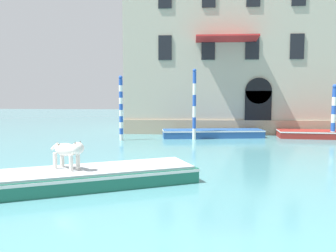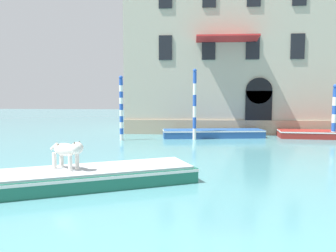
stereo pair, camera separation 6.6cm
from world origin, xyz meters
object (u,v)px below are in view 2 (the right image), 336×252
Objects in this scene: mooring_pole_2 at (334,112)px; dog_on_deck at (68,150)px; mooring_pole_1 at (195,104)px; boat_foreground at (67,178)px; mooring_pole_0 at (121,108)px; boat_moored_near_palazzo at (213,133)px; boat_moored_far at (323,134)px.

dog_on_deck is at bearing -137.37° from mooring_pole_2.
mooring_pole_1 is 8.45m from mooring_pole_2.
boat_foreground is 2.00× the size of mooring_pole_0.
dog_on_deck is 11.39m from mooring_pole_1.
mooring_pole_2 reaches higher than boat_moored_near_palazzo.
boat_foreground reaches higher than boat_moored_near_palazzo.
mooring_pole_2 is at bearing -13.05° from boat_moored_near_palazzo.
mooring_pole_2 reaches higher than dog_on_deck.
boat_moored_far is at bearing 21.08° from boat_foreground.
mooring_pole_1 is at bearing -176.53° from mooring_pole_2.
boat_moored_near_palazzo is at bearing 94.21° from dog_on_deck.
mooring_pole_1 reaches higher than boat_foreground.
dog_on_deck is at bearing -86.52° from mooring_pole_0.
mooring_pole_0 is 0.90× the size of mooring_pole_1.
mooring_pole_1 is (3.77, 10.79, 1.89)m from boat_foreground.
mooring_pole_1 is (-8.13, -1.31, 1.91)m from boat_moored_far.
boat_moored_near_palazzo is (4.97, 11.95, -0.01)m from boat_foreground.
mooring_pole_0 is 4.42m from mooring_pole_1.
dog_on_deck is 0.31× the size of mooring_pole_0.
mooring_pole_2 is at bearing 3.47° from mooring_pole_1.
boat_moored_near_palazzo is at bearing -172.99° from boat_moored_far.
mooring_pole_0 is at bearing 120.38° from dog_on_deck.
boat_moored_near_palazzo is 7.39m from mooring_pole_2.
boat_foreground is at bearing -137.18° from mooring_pole_2.
mooring_pole_0 reaches higher than mooring_pole_2.
boat_foreground is 1.39× the size of boat_moored_far.
mooring_pole_2 is at bearing -64.25° from boat_moored_far.
boat_foreground is at bearing -71.70° from dog_on_deck.
boat_moored_near_palazzo is at bearing 18.06° from mooring_pole_0.
dog_on_deck is 0.18× the size of boat_moored_near_palazzo.
boat_moored_far is at bearing 9.19° from mooring_pole_1.
boat_foreground is 12.94m from boat_moored_near_palazzo.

